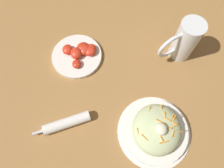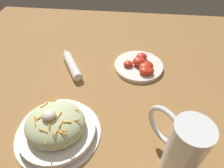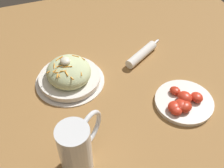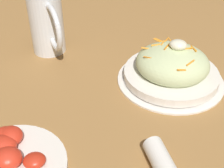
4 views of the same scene
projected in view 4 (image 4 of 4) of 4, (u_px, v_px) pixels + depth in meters
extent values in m
plane|color=#9E703D|center=(103.00, 101.00, 0.66)|extent=(1.43, 1.43, 0.00)
cylinder|color=white|center=(170.00, 79.00, 0.71)|extent=(0.24, 0.24, 0.01)
cylinder|color=white|center=(171.00, 74.00, 0.71)|extent=(0.21, 0.21, 0.02)
ellipsoid|color=beige|center=(172.00, 63.00, 0.69)|extent=(0.16, 0.15, 0.07)
cylinder|color=orange|center=(176.00, 41.00, 0.73)|extent=(0.01, 0.02, 0.00)
cylinder|color=orange|center=(156.00, 45.00, 0.69)|extent=(0.02, 0.01, 0.01)
cylinder|color=orange|center=(161.00, 41.00, 0.71)|extent=(0.03, 0.01, 0.01)
cylinder|color=orange|center=(162.00, 43.00, 0.69)|extent=(0.01, 0.02, 0.00)
cylinder|color=orange|center=(175.00, 44.00, 0.68)|extent=(0.01, 0.03, 0.00)
cylinder|color=orange|center=(166.00, 41.00, 0.71)|extent=(0.01, 0.02, 0.00)
cylinder|color=orange|center=(180.00, 42.00, 0.70)|extent=(0.02, 0.01, 0.01)
cylinder|color=orange|center=(148.00, 57.00, 0.66)|extent=(0.02, 0.00, 0.00)
cylinder|color=orange|center=(167.00, 46.00, 0.67)|extent=(0.01, 0.03, 0.00)
cylinder|color=orange|center=(160.00, 42.00, 0.71)|extent=(0.03, 0.01, 0.01)
cylinder|color=orange|center=(147.00, 48.00, 0.69)|extent=(0.03, 0.01, 0.01)
cylinder|color=orange|center=(171.00, 41.00, 0.71)|extent=(0.02, 0.02, 0.01)
cylinder|color=orange|center=(190.00, 63.00, 0.64)|extent=(0.02, 0.02, 0.01)
cylinder|color=orange|center=(187.00, 49.00, 0.67)|extent=(0.02, 0.02, 0.00)
cylinder|color=orange|center=(181.00, 70.00, 0.63)|extent=(0.02, 0.01, 0.01)
cylinder|color=orange|center=(194.00, 48.00, 0.68)|extent=(0.02, 0.03, 0.01)
ellipsoid|color=#EFEACC|center=(178.00, 45.00, 0.67)|extent=(0.04, 0.03, 0.02)
cylinder|color=white|center=(46.00, 21.00, 0.78)|extent=(0.08, 0.08, 0.16)
cylinder|color=orange|center=(48.00, 35.00, 0.80)|extent=(0.08, 0.08, 0.08)
cylinder|color=white|center=(46.00, 19.00, 0.78)|extent=(0.08, 0.08, 0.01)
torus|color=white|center=(53.00, 28.00, 0.73)|extent=(0.08, 0.09, 0.11)
ellipsoid|color=red|center=(2.00, 145.00, 0.52)|extent=(0.05, 0.05, 0.03)
ellipsoid|color=red|center=(34.00, 161.00, 0.50)|extent=(0.05, 0.04, 0.02)
ellipsoid|color=red|center=(7.00, 159.00, 0.49)|extent=(0.06, 0.05, 0.03)
ellipsoid|color=red|center=(7.00, 160.00, 0.50)|extent=(0.05, 0.05, 0.03)
ellipsoid|color=red|center=(11.00, 136.00, 0.54)|extent=(0.06, 0.06, 0.03)
ellipsoid|color=red|center=(5.00, 135.00, 0.54)|extent=(0.05, 0.05, 0.02)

